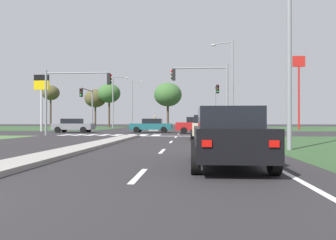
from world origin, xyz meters
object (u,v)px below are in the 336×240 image
(car_beige_near, at_px, (205,127))
(traffic_signal_near_right, at_px, (207,87))
(street_lamp_fourth, at_px, (133,101))
(car_black_fifth, at_px, (228,136))
(street_lamp_near, at_px, (285,11))
(car_red_second, at_px, (198,125))
(traffic_signal_far_right, at_px, (216,99))
(treeline_fourth, at_px, (168,95))
(fuel_price_totem, at_px, (42,90))
(pedestrian_at_median, at_px, (155,121))
(fastfood_pole_sign, at_px, (299,76))
(street_lamp_second, at_px, (231,82))
(traffic_signal_near_left, at_px, (71,90))
(treeline_third, at_px, (109,93))
(car_teal_fourth, at_px, (151,125))
(treeline_second, at_px, (95,98))
(treeline_near, at_px, (51,93))
(street_lamp_third, at_px, (114,99))
(traffic_signal_far_left, at_px, (88,101))
(car_grey_third, at_px, (73,125))
(car_navy_sixth, at_px, (151,124))

(car_beige_near, distance_m, traffic_signal_near_right, 6.08)
(car_beige_near, xyz_separation_m, street_lamp_fourth, (-14.19, 52.84, 4.99))
(car_black_fifth, xyz_separation_m, street_lamp_near, (3.00, 5.39, 5.10))
(car_red_second, height_order, car_black_fifth, car_red_second)
(traffic_signal_far_right, height_order, treeline_fourth, treeline_fourth)
(street_lamp_near, bearing_deg, street_lamp_fourth, 105.87)
(car_red_second, relative_size, fuel_price_totem, 0.67)
(car_beige_near, xyz_separation_m, pedestrian_at_median, (-5.91, 22.92, 0.46))
(pedestrian_at_median, distance_m, treeline_fourth, 18.72)
(fastfood_pole_sign, distance_m, treeline_fourth, 24.01)
(street_lamp_near, bearing_deg, pedestrian_at_median, 106.25)
(pedestrian_at_median, bearing_deg, street_lamp_second, -8.08)
(street_lamp_near, distance_m, pedestrian_at_median, 32.22)
(traffic_signal_near_left, xyz_separation_m, treeline_third, (-5.94, 36.85, 2.80))
(car_teal_fourth, bearing_deg, treeline_second, 26.67)
(traffic_signal_far_right, height_order, treeline_second, treeline_second)
(car_red_second, bearing_deg, street_lamp_second, 102.71)
(street_lamp_near, relative_size, treeline_near, 1.24)
(street_lamp_near, xyz_separation_m, pedestrian_at_median, (-8.93, 30.61, -4.62))
(car_beige_near, bearing_deg, car_red_second, 91.32)
(street_lamp_third, xyz_separation_m, treeline_near, (-15.42, 9.48, 1.93))
(car_beige_near, relative_size, traffic_signal_far_left, 0.88)
(car_red_second, distance_m, traffic_signal_far_left, 14.60)
(fastfood_pole_sign, xyz_separation_m, treeline_third, (-32.11, 13.48, -1.35))
(car_grey_third, xyz_separation_m, street_lamp_near, (16.61, -20.35, 5.14))
(car_teal_fourth, xyz_separation_m, street_lamp_second, (8.21, -2.20, 4.39))
(treeline_third, bearing_deg, street_lamp_near, -68.05)
(car_beige_near, bearing_deg, traffic_signal_far_left, 128.41)
(traffic_signal_near_right, xyz_separation_m, street_lamp_near, (2.70, -12.86, 1.90))
(treeline_third, bearing_deg, treeline_near, 172.36)
(car_grey_third, distance_m, street_lamp_fourth, 40.50)
(car_black_fifth, bearing_deg, treeline_near, 117.53)
(car_red_second, bearing_deg, car_teal_fourth, -120.36)
(car_teal_fourth, distance_m, treeline_second, 33.47)
(treeline_fourth, bearing_deg, car_beige_near, -82.53)
(traffic_signal_near_right, relative_size, traffic_signal_near_left, 1.01)
(treeline_third, bearing_deg, fuel_price_totem, -94.05)
(traffic_signal_near_right, bearing_deg, car_teal_fourth, 123.74)
(car_grey_third, height_order, car_teal_fourth, car_teal_fourth)
(street_lamp_second, distance_m, pedestrian_at_median, 15.14)
(traffic_signal_near_right, xyz_separation_m, fastfood_pole_sign, (14.78, 23.37, 4.02))
(treeline_near, distance_m, treeline_fourth, 24.38)
(pedestrian_at_median, bearing_deg, fuel_price_totem, -108.66)
(car_teal_fourth, distance_m, traffic_signal_far_right, 8.56)
(treeline_second, bearing_deg, car_grey_third, -77.93)
(car_black_fifth, xyz_separation_m, pedestrian_at_median, (-5.93, 36.00, 0.48))
(street_lamp_near, bearing_deg, traffic_signal_near_right, 101.84)
(traffic_signal_near_right, height_order, traffic_signal_near_left, traffic_signal_near_right)
(car_navy_sixth, bearing_deg, street_lamp_third, 2.57)
(car_navy_sixth, bearing_deg, treeline_third, -39.51)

